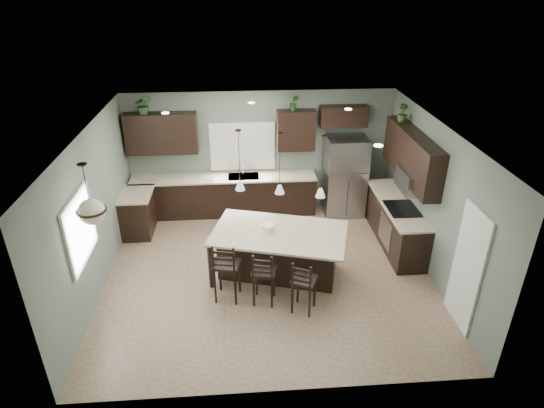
{
  "coord_description": "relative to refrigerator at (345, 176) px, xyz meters",
  "views": [
    {
      "loc": [
        -0.46,
        -7.08,
        5.11
      ],
      "look_at": [
        0.1,
        0.4,
        1.25
      ],
      "focal_mm": 30.0,
      "sensor_mm": 36.0,
      "label": 1
    }
  ],
  "objects": [
    {
      "name": "kitchen_island",
      "position": [
        -1.72,
        -2.36,
        -0.46
      ],
      "size": [
        2.66,
        1.95,
        0.92
      ],
      "primitive_type": "cube",
      "rotation": [
        0.0,
        0.0,
        -0.28
      ],
      "color": "black",
      "rests_on": "ground"
    },
    {
      "name": "right_countertop",
      "position": [
        0.77,
        -1.41,
        -0.01
      ],
      "size": [
        0.66,
        2.35,
        0.04
      ],
      "primitive_type": "cube",
      "color": "beige",
      "rests_on": "right_lower_cabs"
    },
    {
      "name": "window_left",
      "position": [
        -4.9,
        -3.08,
        0.62
      ],
      "size": [
        0.02,
        1.1,
        1.0
      ],
      "primitive_type": "cube",
      "color": "white",
      "rests_on": "room_shell"
    },
    {
      "name": "microwave",
      "position": [
        0.87,
        -1.68,
        0.62
      ],
      "size": [
        0.4,
        0.75,
        0.4
      ],
      "primitive_type": "cube",
      "color": "gray",
      "rests_on": "right_upper_cabs"
    },
    {
      "name": "plant_back_left",
      "position": [
        -4.37,
        0.27,
        1.67
      ],
      "size": [
        0.45,
        0.42,
        0.39
      ],
      "primitive_type": "imported",
      "rotation": [
        0.0,
        0.0,
        0.43
      ],
      "color": "#264E22",
      "rests_on": "back_upper_left"
    },
    {
      "name": "cooktop",
      "position": [
        0.77,
        -1.68,
        0.02
      ],
      "size": [
        0.58,
        0.75,
        0.02
      ],
      "primitive_type": "cube",
      "color": "black",
      "rests_on": "right_countertop"
    },
    {
      "name": "serving_dish",
      "position": [
        -1.91,
        -2.31,
        0.07
      ],
      "size": [
        0.24,
        0.24,
        0.14
      ],
      "primitive_type": "cylinder",
      "color": "white",
      "rests_on": "kitchen_island"
    },
    {
      "name": "sink_inset",
      "position": [
        -2.31,
        0.15,
        0.01
      ],
      "size": [
        0.7,
        0.45,
        0.01
      ],
      "primitive_type": "cube",
      "color": "gray",
      "rests_on": "back_countertop"
    },
    {
      "name": "back_lower_cabs",
      "position": [
        -2.76,
        0.17,
        -0.48
      ],
      "size": [
        4.2,
        0.6,
        0.9
      ],
      "primitive_type": "cube",
      "color": "black",
      "rests_on": "ground"
    },
    {
      "name": "right_lower_cabs",
      "position": [
        0.79,
        -1.41,
        -0.48
      ],
      "size": [
        0.6,
        2.35,
        0.9
      ],
      "primitive_type": "cube",
      "color": "black",
      "rests_on": "ground"
    },
    {
      "name": "window_back",
      "position": [
        -2.31,
        0.45,
        0.62
      ],
      "size": [
        1.35,
        0.02,
        1.0
      ],
      "primitive_type": "cube",
      "color": "white",
      "rests_on": "room_shell"
    },
    {
      "name": "bar_stool_left",
      "position": [
        -2.67,
        -2.97,
        -0.34
      ],
      "size": [
        0.51,
        0.51,
        1.16
      ],
      "primitive_type": "cube",
      "rotation": [
        0.0,
        0.0,
        -0.21
      ],
      "color": "black",
      "rests_on": "ground"
    },
    {
      "name": "back_countertop",
      "position": [
        -2.76,
        0.15,
        -0.01
      ],
      "size": [
        4.2,
        0.66,
        0.04
      ],
      "primitive_type": "cube",
      "color": "beige",
      "rests_on": "back_lower_cabs"
    },
    {
      "name": "back_upper_left",
      "position": [
        -4.06,
        0.3,
        1.02
      ],
      "size": [
        1.55,
        0.34,
        0.9
      ],
      "primitive_type": "cube",
      "color": "black",
      "rests_on": "room_shell"
    },
    {
      "name": "pantry_door",
      "position": [
        1.06,
        -3.83,
        0.09
      ],
      "size": [
        0.04,
        0.82,
        2.04
      ],
      "primitive_type": "cube",
      "color": "white",
      "rests_on": "ground"
    },
    {
      "name": "faucet",
      "position": [
        -2.31,
        0.12,
        0.16
      ],
      "size": [
        0.02,
        0.02,
        0.28
      ],
      "primitive_type": "cylinder",
      "color": "silver",
      "rests_on": "back_countertop"
    },
    {
      "name": "bar_stool_right",
      "position": [
        -1.4,
        -3.4,
        -0.42
      ],
      "size": [
        0.5,
        0.5,
        1.02
      ],
      "primitive_type": "cube",
      "rotation": [
        0.0,
        0.0,
        -0.44
      ],
      "color": "black",
      "rests_on": "ground"
    },
    {
      "name": "room_shell",
      "position": [
        -1.91,
        -2.28,
        0.77
      ],
      "size": [
        6.0,
        6.0,
        6.0
      ],
      "color": "slate",
      "rests_on": "ground"
    },
    {
      "name": "left_return_cabs",
      "position": [
        -4.61,
        -0.58,
        -0.48
      ],
      "size": [
        0.6,
        0.9,
        0.9
      ],
      "primitive_type": "cube",
      "color": "black",
      "rests_on": "ground"
    },
    {
      "name": "back_upper_right",
      "position": [
        -1.11,
        0.3,
        1.02
      ],
      "size": [
        0.85,
        0.34,
        0.9
      ],
      "primitive_type": "cube",
      "color": "black",
      "rests_on": "room_shell"
    },
    {
      "name": "pendant_right",
      "position": [
        -1.05,
        -2.56,
        1.32
      ],
      "size": [
        0.17,
        0.17,
        1.1
      ],
      "primitive_type": null,
      "color": "silver",
      "rests_on": "room_shell"
    },
    {
      "name": "fridge_header",
      "position": [
        -0.06,
        0.3,
        1.32
      ],
      "size": [
        1.05,
        0.34,
        0.45
      ],
      "primitive_type": "cube",
      "color": "black",
      "rests_on": "room_shell"
    },
    {
      "name": "chandelier",
      "position": [
        -4.51,
        -3.48,
        1.4
      ],
      "size": [
        0.42,
        0.42,
        0.94
      ],
      "primitive_type": null,
      "color": "beige",
      "rests_on": "room_shell"
    },
    {
      "name": "plant_right_wall",
      "position": [
        0.89,
        -0.72,
        1.66
      ],
      "size": [
        0.23,
        0.23,
        0.38
      ],
      "primitive_type": "imported",
      "rotation": [
        0.0,
        0.0,
        0.12
      ],
      "color": "#334E22",
      "rests_on": "right_upper_cabs"
    },
    {
      "name": "right_upper_cabs",
      "position": [
        0.92,
        -1.41,
        1.02
      ],
      "size": [
        0.34,
        2.35,
        0.9
      ],
      "primitive_type": "cube",
      "color": "black",
      "rests_on": "room_shell"
    },
    {
      "name": "left_return_countertop",
      "position": [
        -4.59,
        -0.58,
        -0.01
      ],
      "size": [
        0.66,
        0.96,
        0.04
      ],
      "primitive_type": "cube",
      "color": "beige",
      "rests_on": "left_return_cabs"
    },
    {
      "name": "bar_stool_center",
      "position": [
        -2.04,
        -3.12,
        -0.41
      ],
      "size": [
        0.45,
        0.45,
        1.04
      ],
      "primitive_type": "cube",
      "rotation": [
        0.0,
        0.0,
        -0.2
      ],
      "color": "black",
      "rests_on": "ground"
    },
    {
      "name": "refrigerator",
      "position": [
        0.0,
        0.0,
        0.0
      ],
      "size": [
        0.9,
        0.74,
        1.85
      ],
      "primitive_type": "cube",
      "color": "#9898A0",
      "rests_on": "ground"
    },
    {
      "name": "pendant_center",
      "position": [
        -1.72,
        -2.36,
        1.32
      ],
      "size": [
        0.17,
        0.17,
        1.1
      ],
      "primitive_type": null,
      "color": "silver",
      "rests_on": "room_shell"
    },
    {
      "name": "pendant_left",
      "position": [
        -2.39,
        -2.17,
        1.32
      ],
      "size": [
        0.17,
        0.17,
        1.1
      ],
      "primitive_type": null,
      "color": "silver",
      "rests_on": "room_shell"
    },
    {
      "name": "wall_oven_front",
      "position": [
        0.48,
        -1.68,
        -0.48
      ],
      "size": [
        0.01,
        0.72,
        0.6
      ],
      "primitive_type": "cube",
      "color": "gray",
      "rests_on": "right_lower_cabs"
    },
    {
      "name": "plant_back_right",
      "position": [
        -1.17,
        0.27,
        1.65
      ],
      "size": [
        0.21,
        0.18,
        0.35
      ],
      "primitive_type": "imported",
      "rotation": [
        0.0,
        0.0,
        -0.13
      ],
      "color": "#244A20",
      "rests_on": "back_upper_right"
    },
    {
      "name": "ground",
      "position": [
        -1.91,
        -2.28,
        -0.93
      ],
      "size": [
        6.0,
        6.0,
        0.0
      ],
      "primitive_type": "plane",
      "color": "#9E8466",
      "rests_on": "ground"
    }
  ]
}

